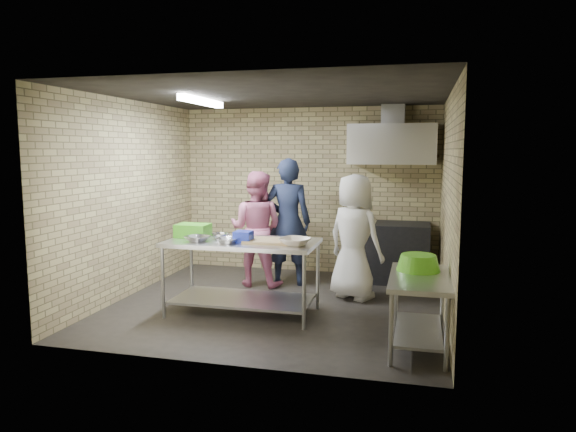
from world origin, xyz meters
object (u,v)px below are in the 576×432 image
(stove, at_px, (389,252))
(green_crate, at_px, (193,230))
(side_counter, at_px, (419,312))
(blue_tub, at_px, (243,237))
(prep_table, at_px, (243,277))
(woman_pink, at_px, (256,229))
(bottle_red, at_px, (396,149))
(green_basin, at_px, (418,262))
(man_navy, at_px, (288,222))
(woman_white, at_px, (354,237))

(stove, distance_m, green_crate, 3.14)
(side_counter, height_order, green_crate, green_crate)
(blue_tub, bearing_deg, stove, 53.79)
(prep_table, relative_size, stove, 1.53)
(stove, xyz_separation_m, woman_pink, (-1.91, -0.75, 0.40))
(stove, distance_m, bottle_red, 1.60)
(side_counter, xyz_separation_m, blue_tub, (-2.06, 0.54, 0.61))
(blue_tub, height_order, woman_pink, woman_pink)
(side_counter, xyz_separation_m, bottle_red, (-0.40, 2.99, 1.65))
(side_counter, height_order, green_basin, green_basin)
(bottle_red, relative_size, man_navy, 0.09)
(green_crate, distance_m, woman_pink, 1.33)
(green_basin, relative_size, woman_white, 0.27)
(green_crate, relative_size, woman_pink, 0.24)
(green_basin, height_order, man_navy, man_navy)
(green_basin, relative_size, bottle_red, 2.56)
(green_crate, bearing_deg, side_counter, -15.20)
(prep_table, relative_size, bottle_red, 10.17)
(prep_table, distance_m, man_navy, 1.61)
(man_navy, bearing_deg, prep_table, 75.77)
(stove, xyz_separation_m, woman_white, (-0.41, -1.09, 0.40))
(green_crate, bearing_deg, prep_table, -9.73)
(stove, bearing_deg, woman_pink, -158.64)
(prep_table, xyz_separation_m, woman_white, (1.25, 1.01, 0.39))
(prep_table, bearing_deg, green_crate, 170.27)
(woman_pink, bearing_deg, woman_white, 170.00)
(green_crate, bearing_deg, bottle_red, 42.66)
(green_crate, relative_size, green_basin, 0.88)
(green_crate, height_order, man_navy, man_navy)
(stove, distance_m, blue_tub, 2.78)
(prep_table, xyz_separation_m, stove, (1.66, 2.11, -0.01))
(bottle_red, relative_size, woman_white, 0.11)
(green_basin, bearing_deg, prep_table, 169.33)
(stove, relative_size, blue_tub, 5.90)
(green_basin, xyz_separation_m, bottle_red, (-0.38, 2.74, 1.19))
(bottle_red, relative_size, woman_pink, 0.11)
(side_counter, bearing_deg, green_crate, 164.80)
(prep_table, relative_size, side_counter, 1.53)
(woman_white, bearing_deg, green_crate, 54.21)
(green_basin, bearing_deg, bottle_red, 97.90)
(green_crate, relative_size, bottle_red, 2.26)
(side_counter, distance_m, man_navy, 2.95)
(blue_tub, height_order, bottle_red, bottle_red)
(woman_white, bearing_deg, woman_pink, 16.61)
(green_crate, bearing_deg, man_navy, 57.43)
(woman_white, bearing_deg, side_counter, 147.23)
(stove, xyz_separation_m, blue_tub, (-1.61, -2.21, 0.53))
(bottle_red, height_order, woman_white, bottle_red)
(green_crate, height_order, bottle_red, bottle_red)
(green_crate, xyz_separation_m, woman_pink, (0.45, 1.24, -0.14))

